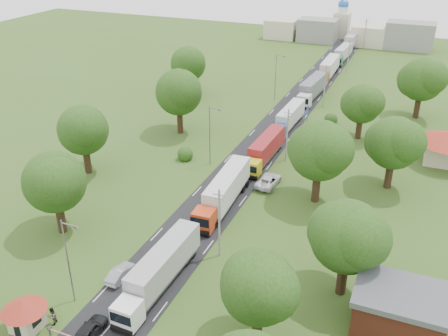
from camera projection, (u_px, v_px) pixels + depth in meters
The scene contains 39 objects.
ground at pixel (202, 217), 66.96m from camera, with size 260.00×260.00×0.00m, color #39531B.
road at pixel (252, 157), 83.44m from camera, with size 8.00×200.00×0.04m, color black.
guard_booth at pixel (25, 312), 47.84m from camera, with size 4.40×4.40×3.45m.
info_sign at pixel (306, 115), 92.67m from camera, with size 0.12×3.10×4.10m.
pole_1 at pixel (219, 222), 57.19m from camera, with size 1.60×0.24×9.00m.
pole_2 at pixel (287, 134), 80.27m from camera, with size 1.60×0.24×9.00m.
pole_3 at pixel (325, 86), 103.35m from camera, with size 1.60×0.24×9.00m.
pole_4 at pixel (349, 55), 126.43m from camera, with size 1.60×0.24×9.00m.
pole_5 at pixel (365, 33), 149.51m from camera, with size 1.60×0.24×9.00m.
lamp_0 at pixel (69, 258), 49.80m from camera, with size 2.03×0.22×10.00m.
lamp_1 at pixel (211, 133), 78.65m from camera, with size 2.03×0.22×10.00m.
lamp_2 at pixel (276, 75), 107.49m from camera, with size 2.03×0.22×10.00m.
tree_2 at pixel (259, 286), 44.48m from camera, with size 8.00×8.00×10.10m.
tree_3 at pixel (348, 236), 50.39m from camera, with size 8.80×8.80×11.07m.
tree_4 at pixel (320, 150), 67.35m from camera, with size 9.60×9.60×12.05m.
tree_5 at pixel (394, 142), 71.14m from camera, with size 8.80×8.80×11.07m.
tree_6 at pixel (362, 103), 87.82m from camera, with size 8.00×8.00×10.10m.
tree_7 at pixel (422, 79), 96.56m from camera, with size 9.60×9.60×12.05m.
tree_10 at pixel (55, 181), 60.72m from camera, with size 8.80×8.80×11.07m.
tree_11 at pixel (84, 129), 75.48m from camera, with size 8.80×8.80×11.07m.
tree_12 at pixel (179, 92), 89.64m from camera, with size 9.60×9.60×12.05m.
tree_13 at pixel (188, 64), 109.13m from camera, with size 8.80×8.80×11.07m.
house_brick at pixel (399, 313), 46.98m from camera, with size 8.60×6.60×5.20m.
distant_town at pixel (351, 33), 155.81m from camera, with size 52.00×8.00×8.00m.
church at pixel (342, 21), 163.15m from camera, with size 5.00×5.00×12.30m.
truck_0 at pixel (160, 270), 53.44m from camera, with size 2.84×15.08×4.18m.
truck_1 at pixel (224, 191), 68.47m from camera, with size 3.36×15.83×4.37m.
truck_2 at pixel (265, 149), 81.36m from camera, with size 2.78×14.26×3.95m.
truck_3 at pixel (289, 118), 94.20m from camera, with size 2.68×13.94×3.86m.
truck_4 at pixel (312, 89), 109.18m from camera, with size 3.55×15.78×4.36m.
truck_5 at pixel (329, 68), 123.86m from camera, with size 2.86×15.66×4.34m.
truck_6 at pixel (342, 54), 137.97m from camera, with size 2.99×14.09×3.89m.
truck_7 at pixel (352, 41), 152.17m from camera, with size 3.10×14.70×4.06m.
car_lane_front at pixel (89, 330), 47.58m from camera, with size 1.81×4.51×1.54m, color black.
car_lane_mid at pixel (121, 273), 55.25m from camera, with size 1.49×4.26×1.40m, color gray.
car_lane_rear at pixel (162, 249), 59.33m from camera, with size 2.02×4.97×1.44m, color black.
car_verge_near at pixel (269, 181), 74.42m from camera, with size 2.66×5.76×1.60m, color silver.
car_verge_far at pixel (303, 145), 85.98m from camera, with size 1.88×4.66×1.59m, color slate.
pedestrian_booth at pixel (52, 317), 48.90m from camera, with size 0.94×0.74×1.94m, color gray.
Camera 1 is at (24.48, -51.33, 36.07)m, focal length 40.00 mm.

